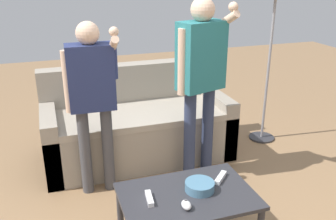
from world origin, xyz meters
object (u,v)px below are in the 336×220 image
(floor_lamp, at_px, (275,1))
(coffee_table, at_px, (187,202))
(game_remote_nunchuk, at_px, (186,205))
(game_remote_wand_far, at_px, (220,178))
(couch, at_px, (137,126))
(snack_bowl, at_px, (200,186))
(player_left, at_px, (92,90))
(game_remote_wand_near, at_px, (149,198))
(player_right, at_px, (201,70))

(floor_lamp, bearing_deg, coffee_table, -136.21)
(game_remote_nunchuk, distance_m, game_remote_wand_far, 0.41)
(couch, bearing_deg, snack_bowl, -87.54)
(snack_bowl, distance_m, game_remote_nunchuk, 0.22)
(snack_bowl, xyz_separation_m, player_left, (-0.54, 0.92, 0.42))
(player_left, bearing_deg, game_remote_nunchuk, -70.34)
(coffee_table, xyz_separation_m, game_remote_wand_near, (-0.25, 0.01, 0.08))
(floor_lamp, bearing_deg, couch, 176.72)
(coffee_table, relative_size, game_remote_nunchuk, 9.74)
(game_remote_wand_near, bearing_deg, couch, 79.18)
(game_remote_nunchuk, xyz_separation_m, floor_lamp, (1.51, 1.53, 1.02))
(snack_bowl, distance_m, floor_lamp, 2.18)
(floor_lamp, xyz_separation_m, player_left, (-1.90, -0.45, -0.59))
(coffee_table, height_order, player_right, player_right)
(game_remote_nunchuk, height_order, game_remote_wand_near, game_remote_nunchuk)
(coffee_table, bearing_deg, game_remote_wand_near, 177.04)
(player_left, xyz_separation_m, game_remote_wand_near, (0.20, -0.93, -0.44))
(player_right, xyz_separation_m, game_remote_wand_near, (-0.72, -0.90, -0.53))
(coffee_table, xyz_separation_m, game_remote_wand_far, (0.28, 0.09, 0.08))
(game_remote_nunchuk, xyz_separation_m, player_left, (-0.39, 1.08, 0.43))
(snack_bowl, bearing_deg, player_right, 67.23)
(player_left, bearing_deg, snack_bowl, -59.79)
(couch, relative_size, game_remote_wand_near, 11.83)
(coffee_table, bearing_deg, floor_lamp, 43.79)
(game_remote_nunchuk, bearing_deg, floor_lamp, 45.26)
(couch, bearing_deg, game_remote_wand_near, -100.82)
(floor_lamp, distance_m, game_remote_wand_far, 2.03)
(coffee_table, relative_size, floor_lamp, 0.48)
(couch, xyz_separation_m, game_remote_wand_near, (-0.28, -1.46, 0.16))
(game_remote_nunchuk, relative_size, player_left, 0.06)
(game_remote_wand_near, xyz_separation_m, game_remote_wand_far, (0.53, 0.08, -0.00))
(player_left, bearing_deg, game_remote_wand_far, -49.67)
(player_right, bearing_deg, coffee_table, -117.09)
(game_remote_wand_near, bearing_deg, floor_lamp, 39.02)
(game_remote_nunchuk, distance_m, player_left, 1.22)
(coffee_table, distance_m, player_right, 1.20)
(coffee_table, height_order, player_left, player_left)
(snack_bowl, relative_size, player_left, 0.13)
(game_remote_nunchuk, height_order, floor_lamp, floor_lamp)
(game_remote_nunchuk, bearing_deg, coffee_table, 65.75)
(snack_bowl, relative_size, game_remote_wand_near, 1.26)
(game_remote_nunchuk, height_order, player_right, player_right)
(snack_bowl, height_order, game_remote_wand_far, snack_bowl)
(game_remote_wand_near, relative_size, game_remote_wand_far, 1.10)
(couch, distance_m, coffee_table, 1.47)
(game_remote_wand_near, bearing_deg, snack_bowl, 1.09)
(snack_bowl, height_order, game_remote_wand_near, snack_bowl)
(couch, distance_m, player_left, 0.93)
(game_remote_nunchuk, bearing_deg, game_remote_wand_near, 141.97)
(player_left, height_order, game_remote_wand_near, player_left)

